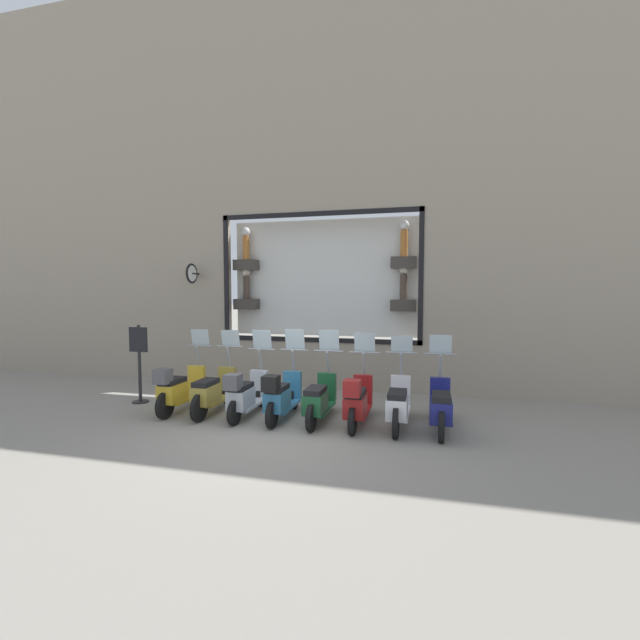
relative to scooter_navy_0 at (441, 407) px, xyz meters
The scene contains 11 objects.
ground_plane 3.05m from the scooter_navy_0, 103.53° to the left, with size 120.00×120.00×0.00m, color gray.
building_facade 6.46m from the scooter_navy_0, 45.42° to the left, with size 1.18×36.00×10.64m.
scooter_navy_0 is the anchor object (origin of this frame).
scooter_white_1 0.74m from the scooter_navy_0, 90.08° to the left, with size 1.81×0.61×1.60m.
scooter_red_2 1.48m from the scooter_navy_0, 92.53° to the left, with size 1.80×0.60×1.65m.
scooter_green_3 2.22m from the scooter_navy_0, 90.04° to the left, with size 1.80×0.60×1.69m.
scooter_teal_4 2.96m from the scooter_navy_0, 91.24° to the left, with size 1.80×0.61×1.69m.
scooter_silver_5 3.70m from the scooter_navy_0, 91.06° to the left, with size 1.79×0.60×1.66m.
scooter_olive_6 4.44m from the scooter_navy_0, 89.99° to the left, with size 1.81×0.60×1.64m.
scooter_yellow_7 5.18m from the scooter_navy_0, 90.66° to the left, with size 1.81×0.61×1.64m.
shop_sign_post 6.48m from the scooter_navy_0, 86.48° to the left, with size 0.36×0.45×1.74m.
Camera 1 is at (-7.01, -2.70, 2.49)m, focal length 24.00 mm.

